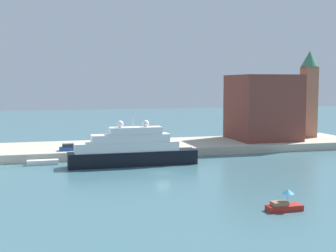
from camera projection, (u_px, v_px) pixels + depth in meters
The scene contains 10 objects.
ground at pixel (163, 173), 79.02m from camera, with size 400.00×400.00×0.00m, color #3D6670.
quay_dock at pixel (135, 148), 103.80m from camera, with size 110.00×19.71×1.77m, color #B7AD99.
large_yacht at pixel (131, 150), 86.03m from camera, with size 24.56×4.16×10.51m.
small_motorboat at pixel (284, 204), 55.43m from camera, with size 4.44×1.67×2.66m.
work_barge at pixel (43, 162), 87.07m from camera, with size 5.88×1.73×0.92m, color silver.
harbor_building at pixel (262, 107), 112.07m from camera, with size 14.62×15.38×15.94m, color brown.
bell_tower at pixel (309, 90), 116.04m from camera, with size 4.44×4.44×22.17m.
parked_car at pixel (69, 148), 93.44m from camera, with size 4.14×1.76×1.42m.
person_figure at pixel (97, 145), 95.46m from camera, with size 0.36×0.36×1.67m.
mooring_bollard at pixel (158, 147), 95.94m from camera, with size 0.53×0.53×0.84m, color black.
Camera 1 is at (-19.28, -75.49, 15.54)m, focal length 48.36 mm.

